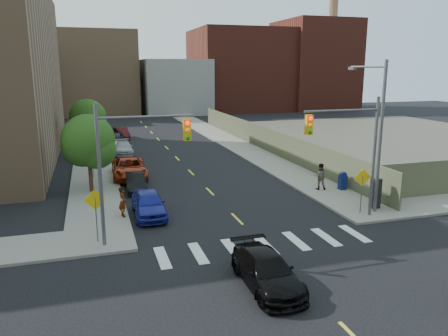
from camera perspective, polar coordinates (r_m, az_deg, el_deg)
ground at (r=18.69m, az=9.89°, el=-14.48°), size 160.00×160.00×0.00m
sidewalk_nw at (r=56.82m, az=-16.89°, el=3.86°), size 3.50×73.00×0.15m
sidewalk_ne at (r=58.90m, az=-1.61°, el=4.72°), size 3.50×73.00×0.15m
fence_north at (r=46.66m, az=5.02°, el=3.94°), size 0.12×44.00×2.50m
gravel_lot at (r=57.86m, az=21.41°, el=3.63°), size 36.00×42.00×0.06m
bg_bldg_west at (r=85.91m, az=-27.02°, el=9.91°), size 14.00×18.00×12.00m
bg_bldg_midwest at (r=86.71m, az=-16.24°, el=11.80°), size 14.00×16.00×15.00m
bg_bldg_center at (r=86.21m, az=-6.62°, el=10.55°), size 12.00×16.00×10.00m
bg_bldg_east at (r=91.65m, az=1.94°, el=12.65°), size 18.00×18.00×16.00m
bg_bldg_fareast at (r=96.26m, az=11.63°, el=13.01°), size 14.00×16.00×18.00m
smokestack at (r=98.37m, az=13.90°, el=15.81°), size 1.80×1.80×28.00m
signal_nw at (r=21.15m, az=-11.94°, el=1.72°), size 4.59×0.30×7.00m
signal_ne at (r=25.16m, az=16.35°, el=3.25°), size 4.59×0.30×7.00m
streetlight_ne at (r=27.05m, az=19.34°, el=5.18°), size 0.25×3.70×9.00m
warn_sign_nw at (r=22.18m, az=-16.44°, el=-4.77°), size 1.06×0.06×2.83m
warn_sign_ne at (r=26.75m, az=17.60°, el=-1.83°), size 1.06×0.06×2.83m
warn_sign_midwest at (r=35.30m, az=-16.83°, el=1.72°), size 1.06×0.06×2.83m
tree_west_near at (r=31.15m, az=-17.30°, el=3.02°), size 3.66×3.64×5.52m
tree_west_far at (r=46.01m, az=-17.35°, el=6.08°), size 3.66×3.64×5.52m
parked_car_blue at (r=26.08m, az=-9.83°, el=-4.60°), size 1.84×4.48×1.52m
parked_car_black at (r=31.59m, az=-11.46°, el=-1.81°), size 1.49×3.86×1.25m
parked_car_red at (r=35.38m, az=-12.28°, el=0.00°), size 2.73×5.70×1.57m
parked_car_silver at (r=45.38m, az=-13.00°, el=2.61°), size 1.88×4.42×1.27m
parked_car_white at (r=45.96m, az=-14.00°, el=2.71°), size 1.87×3.94×1.30m
parked_car_maroon at (r=55.24m, az=-13.22°, el=4.45°), size 1.78×4.19×1.34m
parked_car_grey at (r=54.54m, az=-14.55°, el=4.38°), size 2.99×5.74×1.55m
black_sedan at (r=17.91m, az=5.60°, el=-13.21°), size 1.91×4.64×1.34m
mailbox at (r=31.87m, az=15.24°, el=-1.62°), size 0.55×0.44×1.28m
payphone at (r=28.23m, az=19.17°, el=-3.11°), size 0.58×0.49×1.85m
pedestrian_west at (r=25.82m, az=-13.11°, el=-4.31°), size 0.54×0.71×1.75m
pedestrian_east at (r=31.41m, az=12.43°, el=-1.08°), size 1.10×0.99×1.86m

